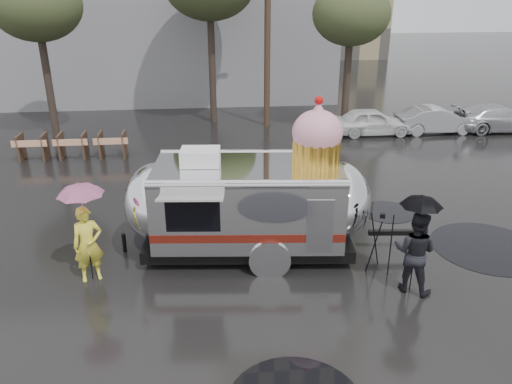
{
  "coord_description": "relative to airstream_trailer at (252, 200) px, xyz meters",
  "views": [
    {
      "loc": [
        -0.39,
        -9.13,
        6.32
      ],
      "look_at": [
        0.75,
        2.0,
        1.62
      ],
      "focal_mm": 35.0,
      "sensor_mm": 36.0,
      "label": 1
    }
  ],
  "objects": [
    {
      "name": "ground",
      "position": [
        -0.65,
        -1.99,
        -1.42
      ],
      "size": [
        120.0,
        120.0,
        0.0
      ],
      "primitive_type": "plane",
      "color": "black",
      "rests_on": "ground"
    },
    {
      "name": "puddles",
      "position": [
        2.07,
        -0.71,
        -1.42
      ],
      "size": [
        10.62,
        8.98,
        0.01
      ],
      "color": "black",
      "rests_on": "ground"
    },
    {
      "name": "utility_pole",
      "position": [
        1.85,
        12.01,
        3.2
      ],
      "size": [
        1.6,
        0.28,
        9.0
      ],
      "color": "#473323",
      "rests_on": "ground"
    },
    {
      "name": "tree_left",
      "position": [
        -7.65,
        11.01,
        4.06
      ],
      "size": [
        3.64,
        3.64,
        6.95
      ],
      "color": "#382D26",
      "rests_on": "ground"
    },
    {
      "name": "tree_right",
      "position": [
        5.35,
        11.01,
        3.63
      ],
      "size": [
        3.36,
        3.36,
        6.42
      ],
      "color": "#382D26",
      "rests_on": "ground"
    },
    {
      "name": "barricade_row",
      "position": [
        -6.2,
        7.97,
        -0.9
      ],
      "size": [
        4.3,
        0.8,
        1.0
      ],
      "color": "#473323",
      "rests_on": "ground"
    },
    {
      "name": "parked_cars",
      "position": [
        11.14,
        10.01,
        -0.7
      ],
      "size": [
        13.2,
        1.9,
        1.5
      ],
      "color": "silver",
      "rests_on": "ground"
    },
    {
      "name": "airstream_trailer",
      "position": [
        0.0,
        0.0,
        0.0
      ],
      "size": [
        7.51,
        3.05,
        4.06
      ],
      "rotation": [
        0.0,
        0.0,
        -0.09
      ],
      "color": "silver",
      "rests_on": "ground"
    },
    {
      "name": "person_left",
      "position": [
        -3.79,
        -0.91,
        -0.52
      ],
      "size": [
        0.75,
        0.62,
        1.8
      ],
      "primitive_type": "imported",
      "rotation": [
        0.0,
        0.0,
        0.32
      ],
      "color": "yellow",
      "rests_on": "ground"
    },
    {
      "name": "umbrella_pink",
      "position": [
        -3.79,
        -0.91,
        0.54
      ],
      "size": [
        1.23,
        1.23,
        2.39
      ],
      "color": "pink",
      "rests_on": "ground"
    },
    {
      "name": "person_right",
      "position": [
        3.35,
        -2.08,
        -0.47
      ],
      "size": [
        1.03,
        0.95,
        1.9
      ],
      "primitive_type": "imported",
      "rotation": [
        0.0,
        0.0,
        2.51
      ],
      "color": "black",
      "rests_on": "ground"
    },
    {
      "name": "umbrella_black",
      "position": [
        3.35,
        -2.08,
        0.49
      ],
      "size": [
        1.08,
        1.08,
        2.28
      ],
      "color": "black",
      "rests_on": "ground"
    },
    {
      "name": "tripod",
      "position": [
        2.89,
        -1.2,
        -0.55
      ],
      "size": [
        0.61,
        0.57,
        1.48
      ],
      "rotation": [
        0.0,
        0.0,
        -0.37
      ],
      "color": "black",
      "rests_on": "ground"
    }
  ]
}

